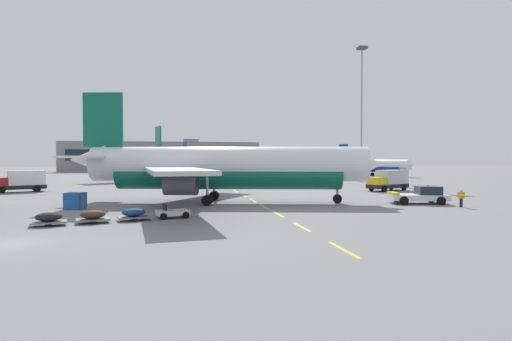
{
  "coord_description": "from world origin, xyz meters",
  "views": [
    {
      "loc": [
        9.2,
        -25.6,
        4.88
      ],
      "look_at": [
        18.13,
        20.19,
        3.54
      ],
      "focal_mm": 28.89,
      "sensor_mm": 36.0,
      "label": 1
    }
  ],
  "objects_px": {
    "fuel_service_truck": "(389,180)",
    "uld_cargo_container": "(75,201)",
    "ground_power_truck": "(21,181)",
    "baggage_train": "(114,215)",
    "airliner_mid_left": "(371,165)",
    "apron_light_mast_far": "(362,99)",
    "airliner_far_center": "(176,165)",
    "ground_crew_worker": "(461,197)",
    "pushback_tug": "(420,195)",
    "airliner_foreground": "(224,167)",
    "airliner_far_right": "(175,162)"
  },
  "relations": [
    {
      "from": "airliner_foreground",
      "to": "airliner_mid_left",
      "type": "distance_m",
      "value": 79.77
    },
    {
      "from": "airliner_foreground",
      "to": "airliner_mid_left",
      "type": "xyz_separation_m",
      "value": [
        49.16,
        62.81,
        -0.95
      ]
    },
    {
      "from": "airliner_far_center",
      "to": "uld_cargo_container",
      "type": "distance_m",
      "value": 77.08
    },
    {
      "from": "airliner_far_right",
      "to": "fuel_service_truck",
      "type": "xyz_separation_m",
      "value": [
        31.98,
        -32.37,
        -2.48
      ]
    },
    {
      "from": "uld_cargo_container",
      "to": "airliner_far_center",
      "type": "bearing_deg",
      "value": 82.79
    },
    {
      "from": "airliner_mid_left",
      "to": "airliner_foreground",
      "type": "bearing_deg",
      "value": -128.05
    },
    {
      "from": "fuel_service_truck",
      "to": "uld_cargo_container",
      "type": "bearing_deg",
      "value": -159.81
    },
    {
      "from": "airliner_far_right",
      "to": "pushback_tug",
      "type": "bearing_deg",
      "value": -62.13
    },
    {
      "from": "pushback_tug",
      "to": "ground_crew_worker",
      "type": "height_order",
      "value": "pushback_tug"
    },
    {
      "from": "fuel_service_truck",
      "to": "ground_crew_worker",
      "type": "height_order",
      "value": "fuel_service_truck"
    },
    {
      "from": "apron_light_mast_far",
      "to": "airliner_foreground",
      "type": "bearing_deg",
      "value": -133.08
    },
    {
      "from": "pushback_tug",
      "to": "baggage_train",
      "type": "xyz_separation_m",
      "value": [
        -30.73,
        -7.1,
        -0.37
      ]
    },
    {
      "from": "airliner_foreground",
      "to": "baggage_train",
      "type": "height_order",
      "value": "airliner_foreground"
    },
    {
      "from": "fuel_service_truck",
      "to": "ground_power_truck",
      "type": "bearing_deg",
      "value": 171.58
    },
    {
      "from": "baggage_train",
      "to": "uld_cargo_container",
      "type": "relative_size",
      "value": 5.88
    },
    {
      "from": "ground_power_truck",
      "to": "airliner_far_right",
      "type": "bearing_deg",
      "value": 47.77
    },
    {
      "from": "airliner_far_right",
      "to": "ground_power_truck",
      "type": "relative_size",
      "value": 4.85
    },
    {
      "from": "pushback_tug",
      "to": "uld_cargo_container",
      "type": "height_order",
      "value": "pushback_tug"
    },
    {
      "from": "ground_power_truck",
      "to": "apron_light_mast_far",
      "type": "relative_size",
      "value": 0.26
    },
    {
      "from": "uld_cargo_container",
      "to": "apron_light_mast_far",
      "type": "relative_size",
      "value": 0.07
    },
    {
      "from": "airliner_far_right",
      "to": "uld_cargo_container",
      "type": "height_order",
      "value": "airliner_far_right"
    },
    {
      "from": "airliner_far_center",
      "to": "ground_crew_worker",
      "type": "xyz_separation_m",
      "value": [
        28.01,
        -82.23,
        -1.96
      ]
    },
    {
      "from": "airliner_foreground",
      "to": "pushback_tug",
      "type": "relative_size",
      "value": 5.31
    },
    {
      "from": "airliner_far_right",
      "to": "uld_cargo_container",
      "type": "bearing_deg",
      "value": -101.18
    },
    {
      "from": "fuel_service_truck",
      "to": "uld_cargo_container",
      "type": "height_order",
      "value": "fuel_service_truck"
    },
    {
      "from": "ground_power_truck",
      "to": "uld_cargo_container",
      "type": "distance_m",
      "value": 26.49
    },
    {
      "from": "airliner_far_right",
      "to": "uld_cargo_container",
      "type": "distance_m",
      "value": 48.62
    },
    {
      "from": "airliner_mid_left",
      "to": "apron_light_mast_far",
      "type": "relative_size",
      "value": 0.9
    },
    {
      "from": "airliner_foreground",
      "to": "airliner_far_right",
      "type": "distance_m",
      "value": 45.02
    },
    {
      "from": "ground_power_truck",
      "to": "fuel_service_truck",
      "type": "bearing_deg",
      "value": -8.42
    },
    {
      "from": "pushback_tug",
      "to": "airliner_mid_left",
      "type": "distance_m",
      "value": 73.36
    },
    {
      "from": "airliner_far_center",
      "to": "uld_cargo_container",
      "type": "relative_size",
      "value": 13.29
    },
    {
      "from": "ground_crew_worker",
      "to": "airliner_far_right",
      "type": "bearing_deg",
      "value": 117.91
    },
    {
      "from": "pushback_tug",
      "to": "ground_crew_worker",
      "type": "relative_size",
      "value": 3.64
    },
    {
      "from": "uld_cargo_container",
      "to": "baggage_train",
      "type": "bearing_deg",
      "value": -61.75
    },
    {
      "from": "airliner_far_center",
      "to": "baggage_train",
      "type": "xyz_separation_m",
      "value": [
        -4.8,
        -85.5,
        -2.46
      ]
    },
    {
      "from": "fuel_service_truck",
      "to": "ground_crew_worker",
      "type": "bearing_deg",
      "value": -99.99
    },
    {
      "from": "airliner_far_right",
      "to": "uld_cargo_container",
      "type": "relative_size",
      "value": 18.12
    },
    {
      "from": "airliner_mid_left",
      "to": "uld_cargo_container",
      "type": "relative_size",
      "value": 12.84
    },
    {
      "from": "airliner_foreground",
      "to": "pushback_tug",
      "type": "distance_m",
      "value": 21.64
    },
    {
      "from": "airliner_far_center",
      "to": "ground_power_truck",
      "type": "height_order",
      "value": "airliner_far_center"
    },
    {
      "from": "pushback_tug",
      "to": "ground_crew_worker",
      "type": "xyz_separation_m",
      "value": [
        2.08,
        -3.83,
        0.12
      ]
    },
    {
      "from": "airliner_foreground",
      "to": "baggage_train",
      "type": "bearing_deg",
      "value": -129.57
    },
    {
      "from": "airliner_far_right",
      "to": "baggage_train",
      "type": "bearing_deg",
      "value": -94.58
    },
    {
      "from": "ground_crew_worker",
      "to": "baggage_train",
      "type": "bearing_deg",
      "value": -174.31
    },
    {
      "from": "airliner_mid_left",
      "to": "airliner_far_center",
      "type": "distance_m",
      "value": 55.29
    },
    {
      "from": "airliner_foreground",
      "to": "airliner_far_right",
      "type": "relative_size",
      "value": 0.97
    },
    {
      "from": "ground_power_truck",
      "to": "ground_crew_worker",
      "type": "bearing_deg",
      "value": -29.93
    },
    {
      "from": "airliner_mid_left",
      "to": "ground_crew_worker",
      "type": "xyz_separation_m",
      "value": [
        -26.22,
        -71.48,
        -1.98
      ]
    },
    {
      "from": "ground_power_truck",
      "to": "baggage_train",
      "type": "distance_m",
      "value": 36.77
    }
  ]
}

